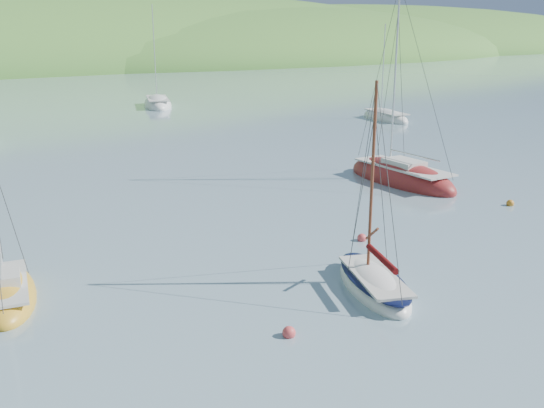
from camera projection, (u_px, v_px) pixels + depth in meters
ground at (441, 325)px, 20.27m from camera, size 700.00×700.00×0.00m
daysailer_white at (374, 284)px, 22.98m from camera, size 3.88×5.76×8.32m
sloop_red at (401, 178)px, 38.97m from camera, size 3.46×9.08×13.26m
sailboat_yellow at (5, 295)px, 22.13m from camera, size 3.20×5.85×7.35m
distant_sloop_b at (158, 105)px, 76.45m from camera, size 6.35×10.01×13.47m
distant_sloop_d at (385, 118)px, 65.48m from camera, size 4.15×8.00×10.88m
mooring_buoys at (360, 263)px, 25.27m from camera, size 26.28×15.78×0.44m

